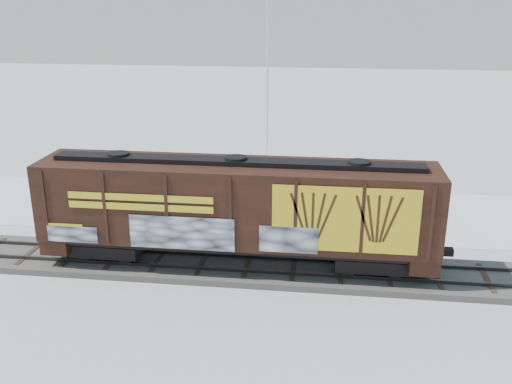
# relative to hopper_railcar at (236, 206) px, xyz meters

# --- Properties ---
(ground) EXTENTS (500.00, 500.00, 0.00)m
(ground) POSITION_rel_hopper_railcar_xyz_m (0.47, 0.01, -2.97)
(ground) COLOR white
(ground) RESTS_ON ground
(rail_track) EXTENTS (50.00, 3.40, 0.43)m
(rail_track) POSITION_rel_hopper_railcar_xyz_m (0.47, 0.01, -2.83)
(rail_track) COLOR #59544C
(rail_track) RESTS_ON ground
(parking_strip) EXTENTS (40.00, 8.00, 0.03)m
(parking_strip) POSITION_rel_hopper_railcar_xyz_m (0.47, 7.51, -2.96)
(parking_strip) COLOR white
(parking_strip) RESTS_ON ground
(hopper_railcar) EXTENTS (16.64, 3.06, 4.59)m
(hopper_railcar) POSITION_rel_hopper_railcar_xyz_m (0.00, 0.00, 0.00)
(hopper_railcar) COLOR black
(hopper_railcar) RESTS_ON rail_track
(flagpole) EXTENTS (2.30, 0.90, 12.78)m
(flagpole) POSITION_rel_hopper_railcar_xyz_m (-0.27, 15.53, 1.84)
(flagpole) COLOR silver
(flagpole) RESTS_ON ground
(car_silver) EXTENTS (4.20, 1.82, 1.41)m
(car_silver) POSITION_rel_hopper_railcar_xyz_m (-2.68, 6.52, -2.24)
(car_silver) COLOR silver
(car_silver) RESTS_ON parking_strip
(car_white) EXTENTS (5.32, 2.50, 1.69)m
(car_white) POSITION_rel_hopper_railcar_xyz_m (6.02, 8.12, -2.10)
(car_white) COLOR white
(car_white) RESTS_ON parking_strip
(car_dark) EXTENTS (4.64, 2.89, 1.25)m
(car_dark) POSITION_rel_hopper_railcar_xyz_m (6.82, 7.64, -2.32)
(car_dark) COLOR black
(car_dark) RESTS_ON parking_strip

